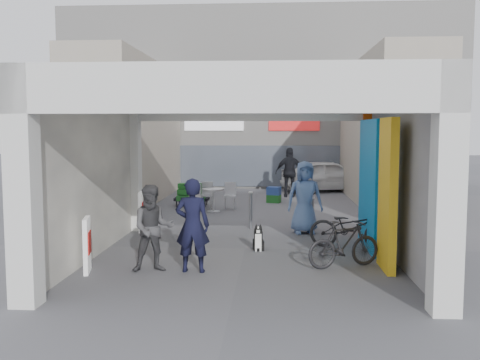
# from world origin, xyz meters

# --- Properties ---
(ground) EXTENTS (90.00, 90.00, 0.00)m
(ground) POSITION_xyz_m (0.00, 0.00, 0.00)
(ground) COLOR #545459
(ground) RESTS_ON ground
(arcade_canopy) EXTENTS (6.40, 6.45, 6.40)m
(arcade_canopy) POSITION_xyz_m (0.54, -0.82, 2.30)
(arcade_canopy) COLOR silver
(arcade_canopy) RESTS_ON ground
(far_building) EXTENTS (18.00, 4.08, 8.00)m
(far_building) POSITION_xyz_m (-0.00, 13.99, 3.99)
(far_building) COLOR silver
(far_building) RESTS_ON ground
(plaza_bldg_left) EXTENTS (2.00, 9.00, 5.00)m
(plaza_bldg_left) POSITION_xyz_m (-4.50, 7.50, 2.50)
(plaza_bldg_left) COLOR #A09685
(plaza_bldg_left) RESTS_ON ground
(plaza_bldg_right) EXTENTS (2.00, 9.00, 5.00)m
(plaza_bldg_right) POSITION_xyz_m (4.50, 7.50, 2.50)
(plaza_bldg_right) COLOR #A09685
(plaza_bldg_right) RESTS_ON ground
(bollard_left) EXTENTS (0.09, 0.09, 0.84)m
(bollard_left) POSITION_xyz_m (-1.50, 2.33, 0.42)
(bollard_left) COLOR gray
(bollard_left) RESTS_ON ground
(bollard_center) EXTENTS (0.09, 0.09, 0.96)m
(bollard_center) POSITION_xyz_m (0.03, 2.35, 0.48)
(bollard_center) COLOR gray
(bollard_center) RESTS_ON ground
(bollard_right) EXTENTS (0.09, 0.09, 0.83)m
(bollard_right) POSITION_xyz_m (1.63, 2.36, 0.41)
(bollard_right) COLOR gray
(bollard_right) RESTS_ON ground
(advert_board_near) EXTENTS (0.20, 0.55, 1.00)m
(advert_board_near) POSITION_xyz_m (-2.75, -2.14, 0.51)
(advert_board_near) COLOR white
(advert_board_near) RESTS_ON ground
(advert_board_far) EXTENTS (0.18, 0.56, 1.00)m
(advert_board_far) POSITION_xyz_m (-2.75, 1.81, 0.51)
(advert_board_far) COLOR white
(advert_board_far) RESTS_ON ground
(cafe_set) EXTENTS (1.45, 1.17, 0.87)m
(cafe_set) POSITION_xyz_m (-1.39, 5.49, 0.31)
(cafe_set) COLOR #B1B1B6
(cafe_set) RESTS_ON ground
(produce_stand) EXTENTS (1.15, 0.62, 0.76)m
(produce_stand) POSITION_xyz_m (-2.15, 6.43, 0.30)
(produce_stand) COLOR black
(produce_stand) RESTS_ON ground
(crate_stack) EXTENTS (0.54, 0.47, 0.56)m
(crate_stack) POSITION_xyz_m (0.63, 7.46, 0.28)
(crate_stack) COLOR #19571D
(crate_stack) RESTS_ON ground
(border_collie) EXTENTS (0.22, 0.42, 0.58)m
(border_collie) POSITION_xyz_m (0.30, -0.20, 0.23)
(border_collie) COLOR black
(border_collie) RESTS_ON ground
(man_with_dog) EXTENTS (0.63, 0.42, 1.71)m
(man_with_dog) POSITION_xyz_m (-0.85, -1.98, 0.86)
(man_with_dog) COLOR black
(man_with_dog) RESTS_ON ground
(man_back_turned) EXTENTS (0.90, 0.79, 1.59)m
(man_back_turned) POSITION_xyz_m (-1.57, -1.99, 0.79)
(man_back_turned) COLOR #3E3E41
(man_back_turned) RESTS_ON ground
(man_elderly) EXTENTS (0.95, 0.68, 1.81)m
(man_elderly) POSITION_xyz_m (1.40, 1.84, 0.90)
(man_elderly) COLOR #5F7EB8
(man_elderly) RESTS_ON ground
(man_crates) EXTENTS (1.13, 0.50, 1.91)m
(man_crates) POSITION_xyz_m (1.25, 9.06, 0.95)
(man_crates) COLOR black
(man_crates) RESTS_ON ground
(bicycle_front) EXTENTS (1.88, 1.03, 0.94)m
(bicycle_front) POSITION_xyz_m (2.30, 0.15, 0.47)
(bicycle_front) COLOR black
(bicycle_front) RESTS_ON ground
(bicycle_rear) EXTENTS (1.53, 0.98, 0.90)m
(bicycle_rear) POSITION_xyz_m (1.94, -1.50, 0.45)
(bicycle_rear) COLOR black
(bicycle_rear) RESTS_ON ground
(white_van) EXTENTS (4.21, 2.65, 1.33)m
(white_van) POSITION_xyz_m (2.92, 11.13, 0.67)
(white_van) COLOR white
(white_van) RESTS_ON ground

